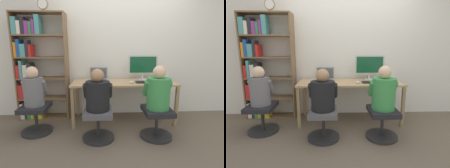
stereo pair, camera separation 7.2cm
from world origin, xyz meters
TOP-DOWN VIEW (x-y plane):
  - ground_plane at (0.00, 0.00)m, footprint 14.00×14.00m
  - wall_back at (0.00, 0.73)m, footprint 10.00×0.05m
  - desk at (0.00, 0.33)m, footprint 1.81×0.66m
  - desktop_monitor at (0.39, 0.53)m, footprint 0.55×0.21m
  - laptop at (-0.44, 0.48)m, footprint 0.33×0.27m
  - keyboard at (0.42, 0.22)m, footprint 0.44×0.15m
  - computer_mouse_by_keyboard at (0.12, 0.20)m, footprint 0.07×0.10m
  - office_chair_left at (0.42, -0.32)m, footprint 0.47×0.47m
  - office_chair_right at (-0.44, -0.32)m, footprint 0.47×0.47m
  - person_at_monitor at (0.42, -0.31)m, footprint 0.40×0.33m
  - person_at_laptop at (-0.44, -0.32)m, footprint 0.41×0.34m
  - bookshelf at (-1.60, 0.52)m, footprint 0.91×0.30m
  - desk_clock at (-1.35, 0.45)m, footprint 0.18×0.03m
  - office_chair_side at (-1.42, -0.07)m, footprint 0.47×0.47m
  - person_near_shelf at (-1.42, -0.07)m, footprint 0.36×0.30m

SIDE VIEW (x-z plane):
  - ground_plane at x=0.00m, z-range 0.00..0.00m
  - office_chair_left at x=0.42m, z-range 0.04..0.48m
  - office_chair_right at x=-0.44m, z-range 0.04..0.48m
  - office_chair_side at x=-1.42m, z-range 0.04..0.48m
  - desk at x=0.00m, z-range 0.29..1.01m
  - person_at_laptop at x=-0.44m, z-range 0.40..0.98m
  - person_near_shelf at x=-1.42m, z-range 0.40..1.00m
  - person_at_monitor at x=0.42m, z-range 0.40..1.02m
  - keyboard at x=0.42m, z-range 0.72..0.75m
  - computer_mouse_by_keyboard at x=0.12m, z-range 0.72..0.76m
  - laptop at x=-0.44m, z-range 0.66..0.89m
  - bookshelf at x=-1.60m, z-range -0.01..1.90m
  - desktop_monitor at x=0.39m, z-range 0.74..1.19m
  - wall_back at x=0.00m, z-range 0.00..2.60m
  - desk_clock at x=-1.35m, z-range 1.92..2.12m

